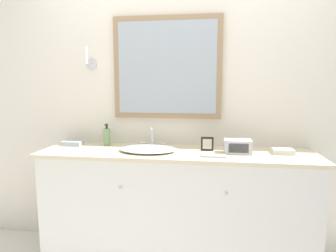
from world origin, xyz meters
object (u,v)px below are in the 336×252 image
soap_bottle (107,137)px  appliance_box (238,146)px  picture_frame (207,144)px  sink_basin (148,149)px

soap_bottle → appliance_box: 1.10m
appliance_box → picture_frame: size_ratio=1.84×
appliance_box → picture_frame: picture_frame is taller
sink_basin → appliance_box: size_ratio=2.20×
soap_bottle → appliance_box: (1.09, -0.15, -0.02)m
sink_basin → soap_bottle: 0.43m
soap_bottle → appliance_box: size_ratio=0.92×
appliance_box → sink_basin: bearing=-178.1°
soap_bottle → picture_frame: soap_bottle is taller
soap_bottle → picture_frame: (0.86, -0.09, -0.02)m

